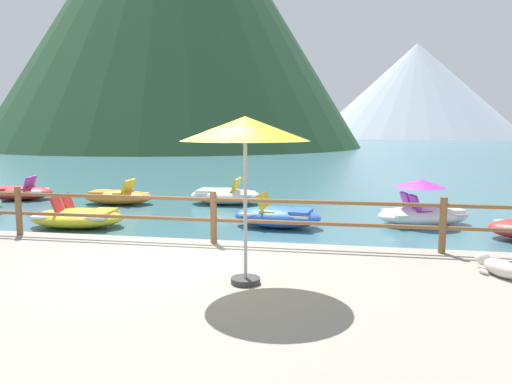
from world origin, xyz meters
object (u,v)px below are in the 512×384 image
pedal_boat_0 (423,210)px  pedal_boat_4 (278,216)px  pedal_boat_5 (225,195)px  pedal_boat_6 (20,192)px  beach_umbrella (245,131)px  dog_resting (498,267)px  pedal_boat_2 (78,217)px  pedal_boat_7 (118,197)px

pedal_boat_0 → pedal_boat_4: 3.79m
pedal_boat_5 → pedal_boat_6: size_ratio=0.99×
beach_umbrella → dog_resting: beach_umbrella is taller
pedal_boat_4 → pedal_boat_5: 4.12m
pedal_boat_0 → pedal_boat_6: (-13.18, 2.10, -0.14)m
beach_umbrella → pedal_boat_0: size_ratio=0.83×
pedal_boat_5 → pedal_boat_6: (-7.29, -0.37, -0.03)m
pedal_boat_0 → pedal_boat_2: pedal_boat_0 is taller
pedal_boat_7 → beach_umbrella: bearing=-54.6°
beach_umbrella → pedal_boat_2: 7.55m
dog_resting → pedal_boat_2: pedal_boat_2 is taller
pedal_boat_2 → pedal_boat_4: bearing=10.5°
beach_umbrella → pedal_boat_5: bearing=105.8°
beach_umbrella → pedal_boat_4: size_ratio=0.96×
beach_umbrella → pedal_boat_4: (-0.38, 5.77, -2.17)m
pedal_boat_2 → pedal_boat_6: (-4.55, 4.02, 0.01)m
dog_resting → pedal_boat_2: bearing=156.5°
beach_umbrella → pedal_boat_0: (3.27, 6.77, -2.05)m
pedal_boat_0 → pedal_boat_6: bearing=170.9°
dog_resting → pedal_boat_6: pedal_boat_6 is taller
pedal_boat_6 → pedal_boat_7: pedal_boat_6 is taller
pedal_boat_0 → pedal_boat_5: pedal_boat_0 is taller
pedal_boat_4 → pedal_boat_6: size_ratio=0.97×
dog_resting → pedal_boat_6: bearing=149.6°
pedal_boat_2 → pedal_boat_7: bearing=101.1°
beach_umbrella → pedal_boat_4: bearing=93.7°
pedal_boat_2 → pedal_boat_7: (-0.73, 3.70, 0.00)m
pedal_boat_2 → pedal_boat_5: (2.74, 4.38, 0.03)m
dog_resting → pedal_boat_0: 5.74m
pedal_boat_0 → pedal_boat_4: size_ratio=1.15×
pedal_boat_2 → pedal_boat_6: pedal_boat_6 is taller
pedal_boat_6 → dog_resting: bearing=-30.4°
pedal_boat_2 → pedal_boat_7: 3.77m
pedal_boat_7 → pedal_boat_5: bearing=11.1°
pedal_boat_2 → pedal_boat_4: (4.97, 0.92, 0.03)m
pedal_boat_6 → pedal_boat_5: bearing=2.9°
pedal_boat_6 → pedal_boat_0: bearing=-9.1°
pedal_boat_2 → pedal_boat_5: size_ratio=1.05×
pedal_boat_0 → pedal_boat_7: 9.52m
pedal_boat_2 → pedal_boat_7: same height
pedal_boat_2 → pedal_boat_5: bearing=58.0°
beach_umbrella → pedal_boat_7: beach_umbrella is taller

